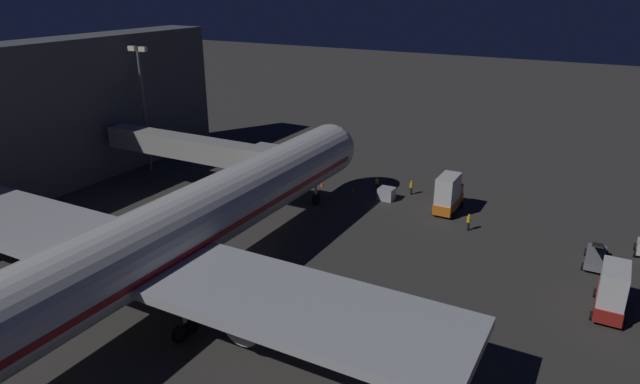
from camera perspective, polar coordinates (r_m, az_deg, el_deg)
name	(u,v)px	position (r m, az deg, el deg)	size (l,w,h in m)	color
ground_plane	(226,265)	(51.61, -9.60, -7.36)	(320.00, 320.00, 0.00)	#383533
airliner_at_gate	(143,250)	(43.04, -17.70, -5.72)	(49.09, 65.88, 19.33)	silver
jet_bridge	(201,150)	(66.35, -12.07, 4.25)	(24.46, 3.40, 7.24)	#9E9E99
apron_floodlight_mast	(143,100)	(76.62, -17.65, 8.96)	(2.90, 0.50, 16.43)	#59595E
catering_truck	(449,194)	(62.94, 13.03, -0.18)	(2.36, 5.28, 4.36)	orange
ops_van	(612,290)	(48.54, 27.74, -8.83)	(2.36, 5.38, 4.16)	maroon
belt_loader	(596,256)	(56.35, 26.38, -5.91)	(1.96, 7.62, 3.46)	slate
baggage_container_mid_row	(387,194)	(65.74, 6.83, -0.18)	(1.76, 1.64, 1.44)	#B7BABF
ground_crew_near_nose_gear	(469,221)	(59.15, 14.97, -2.93)	(0.40, 0.40, 1.82)	black
ground_crew_by_belt_loader	(377,183)	(68.61, 5.84, 0.94)	(0.40, 0.40, 1.66)	black
ground_crew_under_port_wing	(411,187)	(67.62, 9.33, 0.51)	(0.40, 0.40, 1.75)	black
traffic_cone_nose_port	(354,190)	(67.83, 3.46, 0.20)	(0.36, 0.36, 0.55)	orange
traffic_cone_nose_starboard	(322,184)	(69.68, 0.19, 0.81)	(0.36, 0.36, 0.55)	orange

